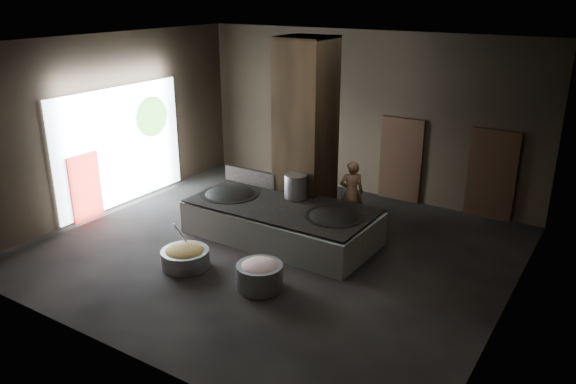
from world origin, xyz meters
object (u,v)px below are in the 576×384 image
Objects in this scene: hearth_platform at (281,223)px; meat_basin at (260,276)px; wok_left at (230,197)px; veg_basin at (185,258)px; stock_pot at (296,186)px; cook at (351,193)px; wok_right at (334,220)px.

hearth_platform is 4.82× the size of meat_basin.
wok_left reaches higher than hearth_platform.
meat_basin reaches higher than veg_basin.
wok_left reaches higher than veg_basin.
cook is at bearing 48.26° from stock_pot.
meat_basin is (0.87, -2.74, -0.88)m from stock_pot.
stock_pot is (1.50, 0.60, 0.38)m from wok_left.
wok_right reaches higher than meat_basin.
wok_left is 1.38× the size of veg_basin.
wok_right is 0.79× the size of cook.
hearth_platform is 3.17× the size of wok_left.
meat_basin is at bearing -100.76° from wok_right.
cook is at bearing 34.16° from wok_left.
wok_right is 1.60m from cook.
wok_left is 3.23m from meat_basin.
stock_pot is at bearing 21.80° from wok_left.
hearth_platform is at bearing 26.93° from cook.
veg_basin is at bearing -134.16° from wok_right.
hearth_platform is at bearing 1.97° from wok_left.
meat_basin is (2.37, -2.14, -0.50)m from wok_left.
meat_basin is at bearing -65.81° from hearth_platform.
cook reaches higher than veg_basin.
wok_left is at bearing 137.98° from meat_basin.
meat_basin is at bearing 3.06° from veg_basin.
wok_right reaches higher than hearth_platform.
cook is (0.95, 1.06, -0.31)m from stock_pot.
cook reaches higher than wok_left.
wok_right is at bearing 45.84° from veg_basin.
stock_pot reaches higher than meat_basin.
veg_basin is (-2.27, -2.34, -0.56)m from wok_right.
stock_pot is at bearing 16.92° from cook.
wok_right is at bearing -21.04° from stock_pot.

